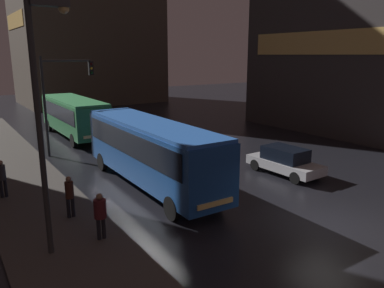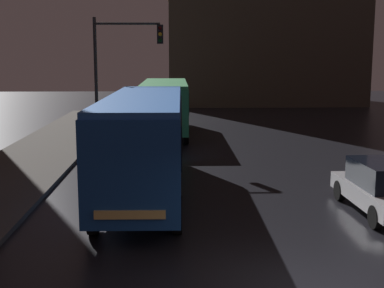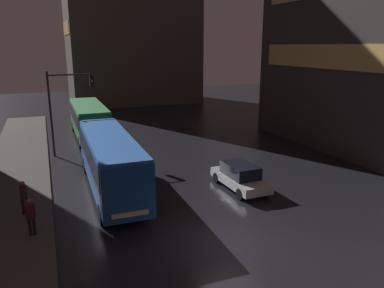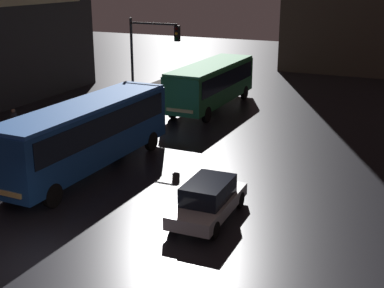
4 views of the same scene
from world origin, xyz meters
The scene contains 7 objects.
ground_plane centered at (0.00, 0.00, 0.00)m, with size 120.00×120.00×0.00m, color black.
sidewalk_left centered at (-9.00, 10.00, 0.07)m, with size 4.00×48.00×0.15m.
bus_near centered at (-3.72, 7.68, 2.04)m, with size 2.56×10.85×3.30m.
bus_far centered at (-3.30, 21.51, 1.90)m, with size 2.65×9.94×3.08m.
car_taxi centered at (3.36, 5.35, 0.77)m, with size 1.89×4.31×1.52m.
pedestrian_near centered at (-10.12, 9.78, 1.16)m, with size 0.47×0.47×1.73m.
traffic_light_main centered at (-5.41, 16.51, 4.32)m, with size 3.36×0.35×6.39m.
Camera 4 is at (10.60, -11.84, 8.99)m, focal length 50.00 mm.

